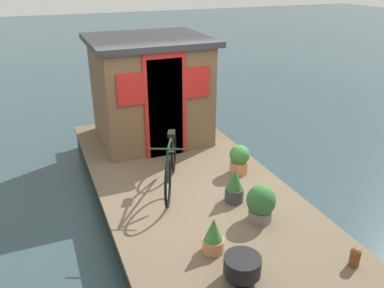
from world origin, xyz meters
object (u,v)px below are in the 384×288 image
(potted_plant_basil, at_px, (234,186))
(bicycle, at_px, (171,164))
(potted_plant_mint, at_px, (214,236))
(potted_plant_fern, at_px, (239,159))
(houseboat_cabin, at_px, (150,89))
(mooring_bollard, at_px, (355,256))
(potted_plant_rosemary, at_px, (261,203))
(charcoal_grill, at_px, (242,266))

(potted_plant_basil, bearing_deg, bicycle, 43.61)
(potted_plant_mint, relative_size, potted_plant_fern, 0.94)
(houseboat_cabin, height_order, potted_plant_basil, houseboat_cabin)
(potted_plant_basil, xyz_separation_m, mooring_bollard, (-1.68, -0.61, -0.11))
(potted_plant_rosemary, xyz_separation_m, potted_plant_basil, (0.53, 0.10, -0.01))
(mooring_bollard, bearing_deg, potted_plant_mint, 58.77)
(bicycle, relative_size, mooring_bollard, 6.69)
(potted_plant_fern, bearing_deg, bicycle, 90.12)
(houseboat_cabin, bearing_deg, bicycle, 171.53)
(bicycle, xyz_separation_m, potted_plant_basil, (-0.72, -0.68, -0.15))
(potted_plant_fern, relative_size, mooring_bollard, 2.03)
(potted_plant_fern, xyz_separation_m, charcoal_grill, (-2.12, 1.11, -0.06))
(bicycle, bearing_deg, houseboat_cabin, -8.47)
(potted_plant_mint, distance_m, potted_plant_fern, 1.99)
(potted_plant_basil, distance_m, mooring_bollard, 1.79)
(potted_plant_rosemary, bearing_deg, charcoal_grill, 139.31)
(bicycle, relative_size, charcoal_grill, 3.95)
(bicycle, xyz_separation_m, mooring_bollard, (-2.40, -1.29, -0.26))
(charcoal_grill, xyz_separation_m, mooring_bollard, (-0.28, -1.26, -0.06))
(potted_plant_rosemary, height_order, potted_plant_fern, potted_plant_rosemary)
(bicycle, bearing_deg, potted_plant_fern, -89.88)
(mooring_bollard, bearing_deg, houseboat_cabin, 13.07)
(houseboat_cabin, relative_size, potted_plant_rosemary, 4.20)
(charcoal_grill, height_order, mooring_bollard, charcoal_grill)
(potted_plant_rosemary, bearing_deg, bicycle, 32.28)
(potted_plant_rosemary, bearing_deg, houseboat_cabin, 8.94)
(potted_plant_rosemary, relative_size, charcoal_grill, 1.27)
(charcoal_grill, relative_size, mooring_bollard, 1.69)
(potted_plant_basil, height_order, charcoal_grill, potted_plant_basil)
(bicycle, height_order, mooring_bollard, bicycle)
(potted_plant_mint, xyz_separation_m, mooring_bollard, (-0.81, -1.34, -0.09))
(houseboat_cabin, height_order, charcoal_grill, houseboat_cabin)
(mooring_bollard, bearing_deg, charcoal_grill, 77.55)
(charcoal_grill, distance_m, mooring_bollard, 1.29)
(potted_plant_rosemary, relative_size, potted_plant_basil, 1.00)
(houseboat_cabin, distance_m, potted_plant_rosemary, 3.29)
(houseboat_cabin, xyz_separation_m, potted_plant_mint, (-3.51, 0.33, -0.75))
(houseboat_cabin, bearing_deg, charcoal_grill, 176.45)
(potted_plant_rosemary, distance_m, charcoal_grill, 1.15)
(bicycle, bearing_deg, potted_plant_rosemary, -147.72)
(potted_plant_rosemary, xyz_separation_m, potted_plant_fern, (1.25, -0.36, -0.01))
(potted_plant_fern, height_order, charcoal_grill, potted_plant_fern)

